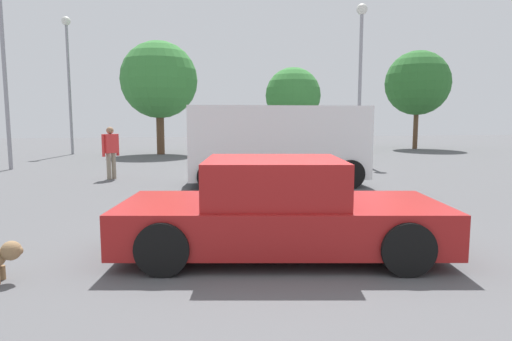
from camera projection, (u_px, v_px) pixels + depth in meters
name	position (u px, v px, depth m)	size (l,w,h in m)	color
ground_plane	(280.00, 258.00, 5.62)	(80.00, 80.00, 0.00)	#515154
sedan_foreground	(279.00, 211.00, 5.75)	(4.46, 2.41, 1.29)	maroon
van_white	(276.00, 143.00, 11.90)	(4.89, 2.32, 2.16)	white
pedestrian	(111.00, 148.00, 13.00)	(0.46, 0.44, 1.59)	gray
light_post_near	(2.00, 30.00, 15.07)	(0.44, 0.44, 7.46)	gray
light_post_mid	(361.00, 56.00, 17.67)	(0.44, 0.44, 6.49)	gray
light_post_far	(68.00, 63.00, 21.94)	(0.44, 0.44, 6.99)	gray
tree_back_left	(159.00, 80.00, 22.09)	(3.93, 3.93, 5.81)	brown
tree_back_center	(293.00, 96.00, 23.98)	(3.08, 3.08, 4.70)	brown
tree_back_right	(418.00, 83.00, 26.24)	(3.90, 3.90, 5.98)	brown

